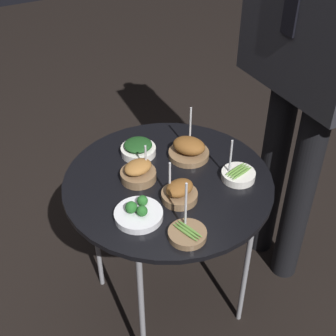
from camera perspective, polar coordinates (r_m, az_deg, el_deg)
name	(u,v)px	position (r m, az deg, el deg)	size (l,w,h in m)	color
ground_plane	(168,300)	(2.07, 0.00, -15.74)	(8.00, 8.00, 0.00)	black
serving_cart	(168,189)	(1.61, 0.00, -2.60)	(0.71, 0.71, 0.66)	black
bowl_roast_mid_left	(138,172)	(1.57, -3.64, -0.50)	(0.12, 0.12, 0.12)	brown
bowl_broccoli_center	(138,213)	(1.44, -3.62, -5.51)	(0.15, 0.15, 0.06)	silver
bowl_roast_near_rim	(189,149)	(1.67, 2.57, 2.30)	(0.15, 0.15, 0.18)	brown
bowl_roast_far_rim	(179,192)	(1.49, 1.40, -2.98)	(0.12, 0.12, 0.14)	brown
bowl_asparagus_mid_right	(238,175)	(1.59, 8.54, -0.80)	(0.11, 0.11, 0.15)	silver
bowl_spinach_front_center	(138,149)	(1.69, -3.65, 2.37)	(0.13, 0.13, 0.05)	silver
bowl_asparagus_back_right	(187,233)	(1.38, 2.37, -7.94)	(0.11, 0.11, 0.18)	brown
waiter_figure	(319,17)	(1.63, 17.93, 17.10)	(0.66, 0.25, 1.78)	black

